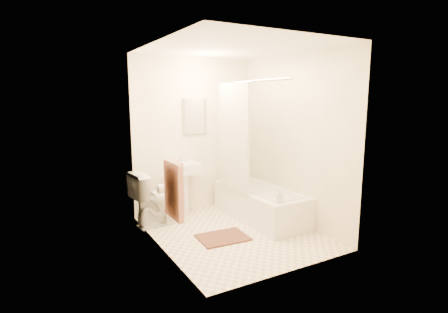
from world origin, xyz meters
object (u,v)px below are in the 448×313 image
bathtub (260,203)px  bath_mat (223,237)px  sink (184,186)px  soap_bottle (279,195)px  toilet (159,198)px

bathtub → bath_mat: 0.98m
sink → soap_bottle: size_ratio=4.68×
toilet → soap_bottle: toilet is taller
bathtub → bath_mat: bearing=-155.2°
sink → bathtub: size_ratio=0.54×
bathtub → bath_mat: size_ratio=2.56×
sink → bathtub: 1.20m
toilet → bath_mat: toilet is taller
sink → soap_bottle: sink is taller
toilet → sink: bearing=-70.2°
bath_mat → soap_bottle: soap_bottle is taller
toilet → sink: sink is taller
toilet → bath_mat: bearing=-156.8°
bathtub → sink: bearing=139.8°
toilet → soap_bottle: 1.70m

